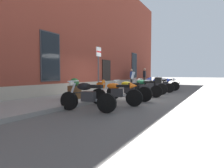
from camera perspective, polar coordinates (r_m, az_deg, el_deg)
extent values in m
plane|color=#565451|center=(9.91, 4.37, -3.83)|extent=(140.00, 140.00, 0.00)
cube|color=gray|center=(10.66, -2.85, -2.97)|extent=(32.26, 3.00, 0.14)
cube|color=silver|center=(8.96, 23.04, -4.79)|extent=(32.26, 0.12, 0.01)
cube|color=brown|center=(13.94, -18.68, 16.77)|extent=(26.26, 5.75, 9.05)
cube|color=gray|center=(11.51, -8.89, -1.15)|extent=(26.26, 0.10, 0.70)
cube|color=#2D2D33|center=(9.67, -19.22, 8.29)|extent=(1.22, 0.06, 2.52)
cube|color=black|center=(9.65, -19.10, 8.31)|extent=(1.10, 0.03, 2.40)
cube|color=black|center=(13.60, -1.82, 2.91)|extent=(1.10, 0.08, 2.30)
cube|color=#2D2D33|center=(18.26, 7.18, 5.92)|extent=(1.22, 0.06, 2.52)
cube|color=black|center=(18.25, 7.27, 5.92)|extent=(1.10, 0.03, 2.40)
cylinder|color=black|center=(6.12, -13.64, -5.30)|extent=(0.23, 0.64, 0.62)
cylinder|color=black|center=(5.48, -1.75, -6.18)|extent=(0.23, 0.64, 0.62)
cylinder|color=silver|center=(6.03, -12.89, -2.80)|extent=(0.13, 0.33, 0.67)
cube|color=#28282B|center=(5.72, -7.60, -4.00)|extent=(0.30, 0.47, 0.32)
ellipsoid|color=black|center=(5.76, -8.94, -0.80)|extent=(0.35, 0.56, 0.24)
cube|color=black|center=(5.59, -5.54, -0.80)|extent=(0.31, 0.51, 0.10)
cylinder|color=silver|center=(5.96, -12.29, 0.93)|extent=(0.62, 0.15, 0.04)
cylinder|color=silver|center=(5.71, -4.35, -5.30)|extent=(0.17, 0.46, 0.09)
sphere|color=silver|center=(6.00, -12.93, 0.27)|extent=(0.18, 0.18, 0.18)
cylinder|color=black|center=(7.08, -4.33, -4.03)|extent=(0.26, 0.65, 0.64)
cylinder|color=black|center=(6.68, 7.18, -4.48)|extent=(0.26, 0.65, 0.64)
cylinder|color=silver|center=(7.02, -3.59, -2.12)|extent=(0.14, 0.31, 0.61)
cube|color=#28282B|center=(6.81, 1.66, -2.78)|extent=(0.31, 0.48, 0.32)
ellipsoid|color=orange|center=(6.83, 0.45, -0.66)|extent=(0.37, 0.57, 0.24)
cube|color=black|center=(6.73, 3.54, -0.64)|extent=(0.32, 0.52, 0.10)
cylinder|color=silver|center=(6.97, -2.98, 0.81)|extent=(0.61, 0.18, 0.04)
cylinder|color=silver|center=(6.86, 4.35, -3.83)|extent=(0.19, 0.46, 0.09)
cone|color=orange|center=(7.02, -3.97, 0.01)|extent=(0.43, 0.41, 0.36)
cone|color=orange|center=(6.63, 7.04, -0.53)|extent=(0.29, 0.31, 0.24)
cylinder|color=black|center=(8.38, 0.43, -2.82)|extent=(0.18, 0.67, 0.66)
cylinder|color=black|center=(7.85, 10.50, -3.28)|extent=(0.18, 0.67, 0.66)
cylinder|color=silver|center=(8.32, 1.05, -1.23)|extent=(0.10, 0.30, 0.61)
cube|color=#28282B|center=(8.05, 5.64, -1.80)|extent=(0.26, 0.46, 0.32)
ellipsoid|color=gold|center=(8.08, 4.65, -0.03)|extent=(0.30, 0.54, 0.24)
cube|color=black|center=(7.95, 7.20, -0.03)|extent=(0.26, 0.50, 0.10)
cylinder|color=silver|center=(8.27, 1.55, 1.23)|extent=(0.62, 0.09, 0.04)
cylinder|color=silver|center=(8.07, 7.93, -2.72)|extent=(0.13, 0.46, 0.09)
sphere|color=silver|center=(8.30, 1.05, 0.75)|extent=(0.18, 0.18, 0.18)
cylinder|color=black|center=(9.72, 6.03, -2.10)|extent=(0.20, 0.65, 0.63)
cylinder|color=black|center=(9.40, 14.08, -2.35)|extent=(0.20, 0.65, 0.63)
cylinder|color=silver|center=(9.67, 6.61, -0.58)|extent=(0.11, 0.32, 0.65)
cube|color=#28282B|center=(9.51, 10.29, -1.16)|extent=(0.28, 0.47, 0.32)
ellipsoid|color=#195633|center=(9.53, 9.43, 0.61)|extent=(0.33, 0.55, 0.24)
cube|color=black|center=(9.45, 11.67, 0.62)|extent=(0.28, 0.51, 0.10)
cylinder|color=silver|center=(9.63, 7.08, 1.66)|extent=(0.62, 0.12, 0.04)
cylinder|color=silver|center=(9.58, 12.20, -1.93)|extent=(0.15, 0.46, 0.09)
cube|color=#B2BCC6|center=(9.64, 6.74, 2.74)|extent=(0.38, 0.19, 0.40)
cube|color=black|center=(9.35, 14.73, 1.17)|extent=(0.40, 0.37, 0.30)
cylinder|color=black|center=(11.04, 8.27, -1.44)|extent=(0.22, 0.67, 0.66)
cylinder|color=black|center=(10.77, 15.74, -1.63)|extent=(0.22, 0.67, 0.66)
cylinder|color=silver|center=(10.99, 8.78, -0.18)|extent=(0.11, 0.31, 0.62)
cube|color=#28282B|center=(10.86, 12.23, -0.60)|extent=(0.28, 0.47, 0.32)
ellipsoid|color=slate|center=(10.87, 11.47, 0.79)|extent=(0.33, 0.55, 0.24)
cube|color=black|center=(10.81, 13.45, 0.81)|extent=(0.29, 0.51, 0.10)
cylinder|color=silver|center=(10.96, 9.20, 1.72)|extent=(0.62, 0.13, 0.04)
cylinder|color=silver|center=(10.94, 13.88, -1.27)|extent=(0.16, 0.46, 0.09)
sphere|color=silver|center=(10.98, 8.80, 1.36)|extent=(0.18, 0.18, 0.18)
cylinder|color=black|center=(12.48, 11.45, -1.03)|extent=(0.17, 0.63, 0.62)
cylinder|color=black|center=(12.18, 18.03, -1.22)|extent=(0.17, 0.63, 0.62)
cylinder|color=silver|center=(12.43, 11.90, 0.18)|extent=(0.09, 0.32, 0.66)
cube|color=#28282B|center=(12.29, 14.94, -0.29)|extent=(0.25, 0.46, 0.32)
ellipsoid|color=#192D9E|center=(12.30, 14.27, 1.12)|extent=(0.30, 0.54, 0.24)
cube|color=black|center=(12.23, 16.01, 1.13)|extent=(0.26, 0.50, 0.10)
cylinder|color=silver|center=(12.40, 12.28, 1.94)|extent=(0.62, 0.08, 0.04)
cylinder|color=silver|center=(12.35, 16.41, -0.90)|extent=(0.12, 0.46, 0.09)
cone|color=#192D9E|center=(12.44, 11.70, 1.49)|extent=(0.39, 0.37, 0.36)
cone|color=#192D9E|center=(12.15, 17.98, 1.18)|extent=(0.26, 0.28, 0.24)
cylinder|color=black|center=(13.71, 13.68, -0.59)|extent=(0.30, 0.67, 0.67)
cylinder|color=black|center=(13.75, 19.58, -0.67)|extent=(0.30, 0.67, 0.67)
cylinder|color=silver|center=(13.70, 14.11, 0.48)|extent=(0.15, 0.32, 0.65)
cube|color=#28282B|center=(13.70, 16.86, 0.11)|extent=(0.33, 0.48, 0.32)
ellipsoid|color=silver|center=(13.69, 16.25, 1.33)|extent=(0.39, 0.57, 0.24)
cube|color=black|center=(13.70, 17.84, 1.34)|extent=(0.34, 0.52, 0.10)
cylinder|color=silver|center=(13.68, 14.47, 2.06)|extent=(0.61, 0.20, 0.04)
cylinder|color=silver|center=(13.84, 18.08, -0.42)|extent=(0.21, 0.46, 0.09)
cone|color=silver|center=(13.69, 13.92, 1.65)|extent=(0.44, 0.42, 0.36)
cone|color=silver|center=(13.72, 19.54, 1.40)|extent=(0.30, 0.32, 0.24)
cylinder|color=black|center=(16.13, 6.21, 0.71)|extent=(0.14, 0.14, 0.77)
cylinder|color=black|center=(16.31, 6.35, 0.73)|extent=(0.14, 0.14, 0.77)
cube|color=#2D478C|center=(16.21, 6.29, 3.06)|extent=(0.43, 0.28, 0.55)
sphere|color=tan|center=(16.21, 6.30, 4.50)|extent=(0.21, 0.21, 0.21)
cylinder|color=#2D478C|center=(15.96, 6.10, 2.96)|extent=(0.09, 0.09, 0.52)
cylinder|color=#2D478C|center=(16.45, 6.48, 2.96)|extent=(0.09, 0.09, 0.52)
cube|color=#592D19|center=(16.53, 6.46, 2.28)|extent=(0.10, 0.13, 0.24)
cylinder|color=#38332D|center=(16.39, 10.34, 0.77)|extent=(0.14, 0.14, 0.81)
cylinder|color=#38332D|center=(16.56, 10.47, 0.79)|extent=(0.14, 0.14, 0.81)
cube|color=black|center=(16.46, 10.43, 3.19)|extent=(0.42, 0.25, 0.57)
sphere|color=tan|center=(16.47, 10.44, 4.67)|extent=(0.22, 0.22, 0.22)
cylinder|color=black|center=(16.22, 10.23, 3.09)|extent=(0.09, 0.09, 0.54)
cylinder|color=black|center=(16.70, 10.61, 3.08)|extent=(0.09, 0.09, 0.54)
cube|color=maroon|center=(16.78, 10.59, 2.37)|extent=(0.10, 0.13, 0.24)
cylinder|color=#4C4C51|center=(8.50, -4.42, 4.00)|extent=(0.06, 0.06, 2.39)
cube|color=white|center=(8.56, -4.34, 10.33)|extent=(0.36, 0.03, 0.44)
cube|color=red|center=(8.55, -4.25, 10.33)|extent=(0.36, 0.01, 0.08)
cylinder|color=brown|center=(7.96, -11.96, -2.59)|extent=(0.61, 0.61, 0.56)
cylinder|color=black|center=(7.96, -11.96, -2.59)|extent=(0.64, 0.64, 0.04)
sphere|color=#28602D|center=(7.93, -12.00, 0.42)|extent=(0.40, 0.40, 0.40)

